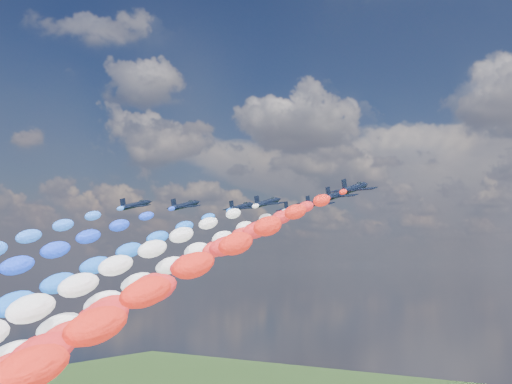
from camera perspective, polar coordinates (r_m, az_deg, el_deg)
The scene contains 14 objects.
jet_0 at distance 154.47m, azimuth -10.46°, elevation -1.12°, with size 8.40×11.26×2.48m, color black, non-canonical shape.
jet_1 at distance 153.60m, azimuth -6.20°, elevation -1.16°, with size 8.40×11.26×2.48m, color black, non-canonical shape.
jet_2 at distance 156.95m, azimuth -1.31°, elevation -1.31°, with size 8.40×11.26×2.48m, color black, non-canonical shape.
trail_2 at distance 114.83m, azimuth -18.43°, elevation -9.55°, with size 5.50×110.83×45.12m, color blue, non-canonical shape.
jet_3 at distance 146.02m, azimuth 0.99°, elevation -0.92°, with size 8.40×11.26×2.48m, color black, non-canonical shape.
trail_3 at distance 102.57m, azimuth -17.10°, elevation -10.01°, with size 5.50×110.83×45.12m, color white, non-canonical shape.
jet_4 at distance 159.31m, azimuth 3.36°, elevation -1.37°, with size 8.40×11.26×2.48m, color black, non-canonical shape.
trail_4 at distance 113.58m, azimuth -11.80°, elevation -9.78°, with size 5.50×110.83×45.12m, color white, non-canonical shape.
jet_5 at distance 147.07m, azimuth 5.34°, elevation -0.93°, with size 8.40×11.26×2.48m, color black, non-canonical shape.
trail_5 at distance 100.34m, azimuth -10.83°, elevation -10.26°, with size 5.50×110.83×45.12m, color red, non-canonical shape.
jet_6 at distance 130.99m, azimuth 7.14°, elevation -0.24°, with size 8.40×11.26×2.48m, color black, non-canonical shape.
trail_6 at distance 83.65m, azimuth -11.19°, elevation -11.04°, with size 5.50×110.83×45.12m, color red, non-canonical shape.
jet_7 at distance 120.13m, azimuth 8.58°, elevation 0.34°, with size 8.40×11.26×2.48m, color black, non-canonical shape.
trail_7 at distance 72.33m, azimuth -11.64°, elevation -11.78°, with size 5.50×110.83×45.12m, color red, non-canonical shape.
Camera 1 is at (79.91, -113.52, 88.16)m, focal length 45.94 mm.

